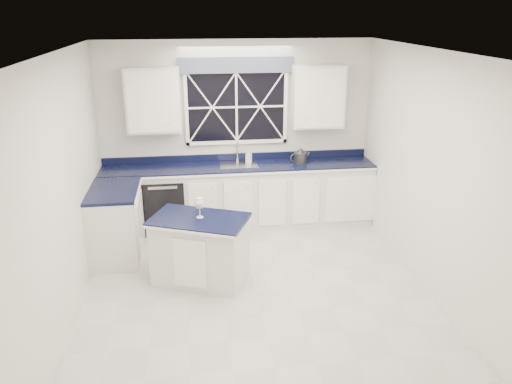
{
  "coord_description": "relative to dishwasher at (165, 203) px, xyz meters",
  "views": [
    {
      "loc": [
        -0.66,
        -5.0,
        3.11
      ],
      "look_at": [
        0.05,
        0.4,
        1.09
      ],
      "focal_mm": 35.0,
      "sensor_mm": 36.0,
      "label": 1
    }
  ],
  "objects": [
    {
      "name": "base_cabinets",
      "position": [
        0.77,
        -0.17,
        0.04
      ],
      "size": [
        3.99,
        1.6,
        0.9
      ],
      "color": "silver",
      "rests_on": "ground"
    },
    {
      "name": "dishwasher",
      "position": [
        0.0,
        0.0,
        0.0
      ],
      "size": [
        0.6,
        0.58,
        0.82
      ],
      "primitive_type": "cube",
      "color": "black",
      "rests_on": "ground"
    },
    {
      "name": "ground",
      "position": [
        1.1,
        -1.95,
        -0.41
      ],
      "size": [
        4.5,
        4.5,
        0.0
      ],
      "primitive_type": "plane",
      "color": "#BBBAB5",
      "rests_on": "ground"
    },
    {
      "name": "kettle",
      "position": [
        2.02,
        -0.0,
        0.64
      ],
      "size": [
        0.32,
        0.24,
        0.23
      ],
      "rotation": [
        0.0,
        0.0,
        0.27
      ],
      "color": "#303033",
      "rests_on": "countertop"
    },
    {
      "name": "back_wall",
      "position": [
        1.1,
        0.3,
        0.94
      ],
      "size": [
        4.0,
        0.1,
        2.7
      ],
      "primitive_type": "cube",
      "color": "silver",
      "rests_on": "ground"
    },
    {
      "name": "countertop",
      "position": [
        1.1,
        0.0,
        0.51
      ],
      "size": [
        3.98,
        0.64,
        0.04
      ],
      "primitive_type": "cube",
      "color": "black",
      "rests_on": "base_cabinets"
    },
    {
      "name": "soap_bottle",
      "position": [
        1.26,
        0.15,
        0.63
      ],
      "size": [
        0.11,
        0.11,
        0.19
      ],
      "primitive_type": "imported",
      "rotation": [
        0.0,
        0.0,
        -0.23
      ],
      "color": "silver",
      "rests_on": "countertop"
    },
    {
      "name": "wine_glass",
      "position": [
        0.49,
        -1.58,
        0.58
      ],
      "size": [
        0.1,
        0.1,
        0.24
      ],
      "color": "white",
      "rests_on": "island"
    },
    {
      "name": "rug",
      "position": [
        0.56,
        -0.6,
        -0.4
      ],
      "size": [
        1.32,
        0.96,
        0.02
      ],
      "rotation": [
        0.0,
        0.0,
        -0.21
      ],
      "color": "#ABABA6",
      "rests_on": "ground"
    },
    {
      "name": "island",
      "position": [
        0.47,
        -1.6,
        0.0
      ],
      "size": [
        1.27,
        1.04,
        0.82
      ],
      "rotation": [
        0.0,
        0.0,
        -0.4
      ],
      "color": "silver",
      "rests_on": "ground"
    },
    {
      "name": "upper_cabinets",
      "position": [
        1.1,
        0.13,
        1.49
      ],
      "size": [
        3.1,
        0.34,
        0.9
      ],
      "color": "silver",
      "rests_on": "ground"
    },
    {
      "name": "window",
      "position": [
        1.1,
        0.25,
        1.42
      ],
      "size": [
        1.65,
        0.09,
        1.26
      ],
      "color": "black",
      "rests_on": "ground"
    },
    {
      "name": "faucet",
      "position": [
        1.1,
        0.19,
        0.69
      ],
      "size": [
        0.05,
        0.2,
        0.3
      ],
      "color": "#B4B4B7",
      "rests_on": "countertop"
    }
  ]
}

